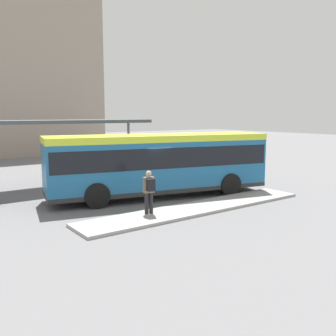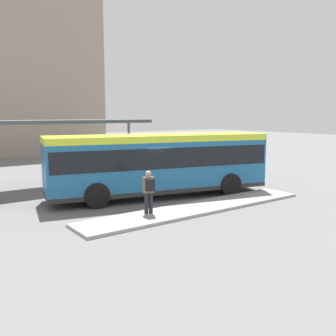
{
  "view_description": "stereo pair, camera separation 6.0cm",
  "coord_description": "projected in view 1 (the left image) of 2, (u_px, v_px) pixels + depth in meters",
  "views": [
    {
      "loc": [
        -10.22,
        -14.6,
        3.96
      ],
      "look_at": [
        0.53,
        0.0,
        1.35
      ],
      "focal_mm": 40.0,
      "sensor_mm": 36.0,
      "label": 1
    },
    {
      "loc": [
        -10.18,
        -14.63,
        3.96
      ],
      "look_at": [
        0.53,
        0.0,
        1.35
      ],
      "focal_mm": 40.0,
      "sensor_mm": 36.0,
      "label": 2
    }
  ],
  "objects": [
    {
      "name": "pedestrian_waiting",
      "position": [
        149.0,
        189.0,
        14.45
      ],
      "size": [
        0.45,
        0.49,
        1.69
      ],
      "rotation": [
        0.0,
        0.0,
        1.37
      ],
      "color": "#232328",
      "rests_on": "curb_island"
    },
    {
      "name": "bicycle_white",
      "position": [
        224.0,
        167.0,
        25.89
      ],
      "size": [
        0.48,
        1.72,
        0.74
      ],
      "rotation": [
        0.0,
        0.0,
        -1.69
      ],
      "color": "black",
      "rests_on": "ground_plane"
    },
    {
      "name": "bicycle_black",
      "position": [
        235.0,
        168.0,
        25.28
      ],
      "size": [
        0.48,
        1.61,
        0.7
      ],
      "rotation": [
        0.0,
        0.0,
        -1.41
      ],
      "color": "black",
      "rests_on": "ground_plane"
    },
    {
      "name": "curb_island",
      "position": [
        199.0,
        208.0,
        15.71
      ],
      "size": [
        10.87,
        1.8,
        0.12
      ],
      "color": "#9E9E99",
      "rests_on": "ground_plane"
    },
    {
      "name": "city_bus",
      "position": [
        159.0,
        160.0,
        17.95
      ],
      "size": [
        10.89,
        4.89,
        3.0
      ],
      "rotation": [
        0.0,
        0.0,
        -0.24
      ],
      "color": "#1E6093",
      "rests_on": "ground_plane"
    },
    {
      "name": "ground_plane",
      "position": [
        159.0,
        196.0,
        18.2
      ],
      "size": [
        120.0,
        120.0,
        0.0
      ],
      "primitive_type": "plane",
      "color": "slate"
    },
    {
      "name": "station_shelter",
      "position": [
        60.0,
        123.0,
        20.51
      ],
      "size": [
        10.17,
        2.88,
        3.65
      ],
      "color": "#4C515B",
      "rests_on": "ground_plane"
    }
  ]
}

